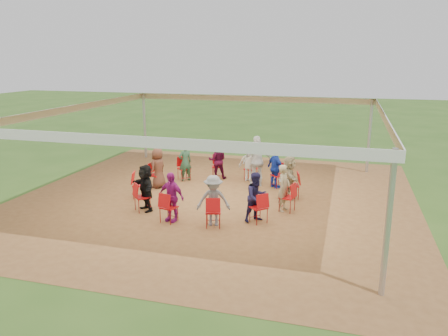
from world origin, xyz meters
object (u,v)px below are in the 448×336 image
(cable_coil, at_px, (217,193))
(person_seated_0, at_px, (289,177))
(chair_11, at_px, (287,197))
(standing_person, at_px, (257,161))
(chair_10, at_px, (259,208))
(person_seated_8, at_px, (213,201))
(laptop, at_px, (284,179))
(chair_2, at_px, (251,169))
(person_seated_4, at_px, (185,162))
(chair_3, at_px, (218,167))
(chair_5, at_px, (156,175))
(chair_6, at_px, (139,185))
(person_seated_9, at_px, (256,197))
(chair_7, at_px, (142,197))
(person_seated_2, at_px, (249,162))
(chair_0, at_px, (292,185))
(person_seated_10, at_px, (284,188))
(chair_4, at_px, (184,169))
(person_seated_3, at_px, (217,160))
(chair_1, at_px, (278,175))
(person_seated_1, at_px, (275,168))
(chair_9, at_px, (213,212))
(chair_8, at_px, (169,207))
(person_seated_5, at_px, (158,168))
(person_seated_7, at_px, (171,197))

(cable_coil, bearing_deg, person_seated_0, 4.18)
(chair_11, distance_m, standing_person, 2.88)
(chair_10, xyz_separation_m, person_seated_8, (-1.18, -0.56, 0.28))
(person_seated_0, bearing_deg, laptop, 90.00)
(chair_11, bearing_deg, chair_2, 45.00)
(chair_11, distance_m, person_seated_4, 4.86)
(chair_3, height_order, chair_5, same)
(chair_6, distance_m, person_seated_9, 4.36)
(chair_7, distance_m, standing_person, 4.63)
(chair_11, bearing_deg, person_seated_2, 46.37)
(chair_0, distance_m, chair_6, 5.15)
(chair_7, xyz_separation_m, person_seated_4, (0.06, 3.55, 0.28))
(person_seated_10, bearing_deg, chair_4, 74.63)
(person_seated_3, bearing_deg, person_seated_9, 105.00)
(chair_1, distance_m, laptop, 1.31)
(chair_1, distance_m, chair_10, 3.64)
(person_seated_4, height_order, person_seated_8, same)
(person_seated_0, relative_size, person_seated_2, 1.00)
(chair_5, xyz_separation_m, person_seated_10, (4.86, -1.26, 0.28))
(chair_4, xyz_separation_m, person_seated_4, (0.09, -0.08, 0.28))
(person_seated_0, bearing_deg, person_seated_3, 45.00)
(person_seated_10, height_order, standing_person, standing_person)
(chair_3, bearing_deg, chair_6, 45.00)
(person_seated_8, height_order, cable_coil, person_seated_8)
(chair_2, bearing_deg, person_seated_0, 147.63)
(chair_5, xyz_separation_m, person_seated_9, (4.24, -2.37, 0.28))
(standing_person, bearing_deg, person_seated_1, 143.36)
(person_seated_3, xyz_separation_m, standing_person, (1.69, -0.57, 0.21))
(person_seated_1, bearing_deg, laptop, 157.76)
(chair_5, distance_m, person_seated_3, 2.53)
(chair_1, relative_size, chair_9, 1.00)
(chair_3, height_order, person_seated_9, person_seated_9)
(person_seated_4, bearing_deg, chair_6, 27.63)
(chair_8, bearing_deg, person_seated_5, 133.63)
(chair_3, distance_m, standing_person, 1.92)
(chair_5, height_order, chair_8, same)
(person_seated_7, bearing_deg, chair_6, 152.37)
(chair_2, relative_size, chair_3, 1.00)
(chair_2, relative_size, chair_4, 1.00)
(chair_10, xyz_separation_m, person_seated_10, (0.54, 1.19, 0.28))
(chair_4, distance_m, chair_8, 4.46)
(chair_0, xyz_separation_m, person_seated_9, (-0.73, -2.41, 0.28))
(chair_0, relative_size, standing_person, 0.48)
(chair_11, distance_m, laptop, 1.31)
(chair_8, bearing_deg, chair_5, 135.00)
(chair_2, bearing_deg, chair_7, 75.00)
(chair_1, bearing_deg, chair_7, 90.00)
(person_seated_8, bearing_deg, chair_6, 136.37)
(chair_2, relative_size, person_seated_9, 0.62)
(chair_7, height_order, person_seated_5, person_seated_5)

